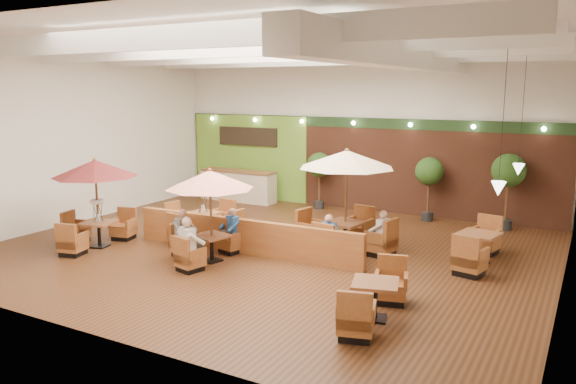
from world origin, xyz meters
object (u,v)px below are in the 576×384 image
Objects in this scene: topiary_1 at (429,174)px; diner_0 at (189,239)px; booth_divider at (244,237)px; topiary_0 at (319,167)px; diner_4 at (381,228)px; table_3 at (203,223)px; table_4 at (375,301)px; topiary_2 at (508,173)px; table_5 at (478,249)px; diner_3 at (329,232)px; table_2 at (346,182)px; diner_2 at (184,228)px; service_counter at (238,186)px; table_1 at (209,194)px; table_0 at (95,183)px; diner_1 at (231,225)px.

topiary_1 reaches higher than diner_0.
topiary_0 reaches higher than booth_divider.
diner_0 is 4.82m from diner_4.
table_3 is at bearing 155.75° from booth_divider.
table_4 is (6.35, -3.16, -0.07)m from table_3.
topiary_2 reaches higher than diner_4.
table_5 is 3.77× the size of diner_3.
diner_2 is at bearing -133.78° from table_2.
booth_divider is at bearing -132.95° from topiary_2.
service_counter is 1.30× the size of topiary_2.
table_1 is 0.94× the size of table_3.
table_0 is at bearing -73.23° from diner_2.
table_0 reaches higher than booth_divider.
service_counter is at bearing -176.54° from topiary_0.
topiary_2 is 3.21× the size of diner_1.
topiary_1 is 8.18m from diner_2.
diner_4 is (3.17, 1.53, 0.28)m from booth_divider.
table_3 is (2.11, -4.94, -0.16)m from service_counter.
table_0 is at bearing -125.13° from table_3.
topiary_2 is (1.10, 8.30, 1.37)m from table_4.
service_counter is at bearing 120.63° from table_4.
table_0 reaches higher than table_4.
topiary_0 reaches higher than diner_0.
booth_divider is at bearing 5.02° from table_0.
topiary_2 is at bearing 66.80° from table_4.
diner_4 is at bearing -118.19° from topiary_2.
booth_divider is at bearing -16.46° from table_3.
table_5 is 1.31× the size of topiary_1.
table_3 reaches higher than diner_4.
topiary_1 is (3.55, 6.88, -0.15)m from table_1.
booth_divider is at bearing 128.68° from diner_4.
table_1 reaches higher than topiary_1.
diner_2 is (-0.85, -0.85, 0.02)m from diner_1.
topiary_2 is 9.75m from diner_0.
topiary_1 is 2.87× the size of diner_3.
diner_1 is (-3.50, -6.03, -0.81)m from topiary_1.
table_4 is at bearing -50.21° from diner_3.
diner_1 is at bearing -23.12° from table_3.
diner_0 is at bearing -21.50° from table_0.
table_5 is at bearing 121.77° from diner_2.
topiary_1 is at bearing 87.34° from table_2.
table_5 is at bearing 26.42° from diner_3.
diner_0 is (1.58, -2.59, 0.35)m from table_3.
topiary_0 is at bearing 180.00° from topiary_2.
table_5 is at bearing 41.15° from table_1.
table_4 is 5.81m from diner_2.
table_0 is at bearing -148.00° from table_5.
diner_1 is (0.05, 0.85, -0.96)m from table_1.
service_counter is 3.44m from topiary_0.
table_3 is (-1.92, 0.80, -0.03)m from booth_divider.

